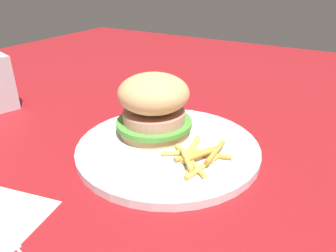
# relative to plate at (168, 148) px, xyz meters

# --- Properties ---
(ground_plane) EXTENTS (1.60, 1.60, 0.00)m
(ground_plane) POSITION_rel_plate_xyz_m (0.03, -0.01, -0.01)
(ground_plane) COLOR maroon
(plate) EXTENTS (0.27, 0.27, 0.01)m
(plate) POSITION_rel_plate_xyz_m (0.00, 0.00, 0.00)
(plate) COLOR silver
(plate) RESTS_ON ground_plane
(sandwich) EXTENTS (0.12, 0.12, 0.09)m
(sandwich) POSITION_rel_plate_xyz_m (0.04, -0.02, 0.05)
(sandwich) COLOR tan
(sandwich) RESTS_ON plate
(fries_pile) EXTENTS (0.09, 0.10, 0.01)m
(fries_pile) POSITION_rel_plate_xyz_m (-0.05, 0.02, 0.01)
(fries_pile) COLOR #E5B251
(fries_pile) RESTS_ON plate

